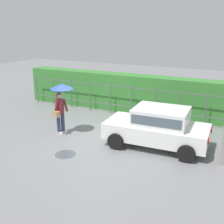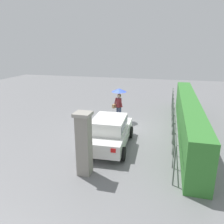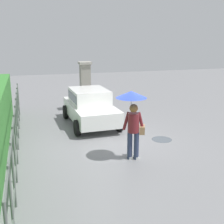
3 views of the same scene
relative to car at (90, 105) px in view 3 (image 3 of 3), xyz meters
The scene contains 6 objects.
ground_plane 2.77m from the car, behind, with size 40.00×40.00×0.00m, color slate.
car is the anchor object (origin of this frame).
pedestrian 4.02m from the car, behind, with size 0.92×0.92×2.08m.
gate_pillar 2.53m from the car, ahead, with size 0.60×0.60×2.42m.
fence_section 4.05m from the car, 134.01° to the left, with size 10.52×0.05×1.50m.
puddle_near 3.47m from the car, 142.24° to the right, with size 0.73×0.73×0.00m, color #4C545B.
Camera 3 is at (-9.16, 2.79, 3.64)m, focal length 47.12 mm.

